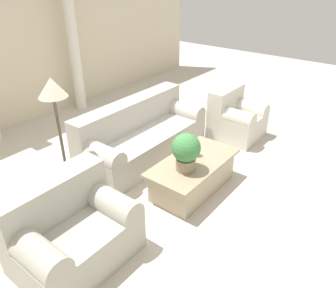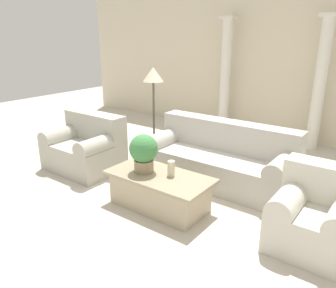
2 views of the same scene
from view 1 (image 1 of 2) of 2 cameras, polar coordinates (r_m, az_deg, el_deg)
name	(u,v)px [view 1 (image 1 of 2)]	position (r m, az deg, el deg)	size (l,w,h in m)	color
ground_plane	(159,180)	(4.65, -1.57, -6.35)	(16.00, 16.00, 0.00)	beige
wall_back	(9,36)	(6.56, -26.00, 16.59)	(10.00, 0.06, 3.20)	beige
sofa_long	(141,136)	(5.08, -4.65, 1.44)	(2.14, 0.85, 0.88)	#B7B2A8
loveseat	(70,230)	(3.49, -16.63, -14.18)	(1.15, 0.85, 0.88)	#B0AD9F
coffee_table	(193,175)	(4.38, 4.37, -5.37)	(1.32, 0.67, 0.44)	tan
potted_plant	(186,151)	(3.95, 3.16, -1.15)	(0.36, 0.36, 0.49)	#937F60
pillar_candle	(195,149)	(4.34, 4.70, -0.90)	(0.09, 0.09, 0.19)	beige
floor_lamp	(54,97)	(3.98, -19.31, 7.67)	(0.33, 0.33, 1.58)	#4C473D
column_right	(74,49)	(6.91, -16.06, 15.67)	(0.30, 0.30, 2.42)	silver
armchair	(235,117)	(5.80, 11.66, 4.62)	(0.80, 0.79, 0.84)	beige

